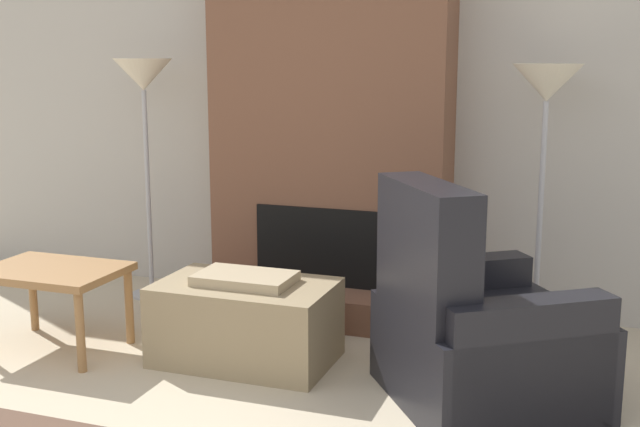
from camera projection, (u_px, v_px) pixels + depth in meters
The scene contains 7 objects.
wall_back at pixel (342, 93), 4.94m from camera, with size 6.88×0.06×2.60m, color #BCB7AD.
fireplace at pixel (329, 107), 4.73m from camera, with size 1.43×0.67×2.60m.
ottoman at pixel (246, 321), 4.05m from camera, with size 0.88×0.55×0.46m.
armchair at pixel (472, 338), 3.55m from camera, with size 1.15×1.16×1.01m.
side_table at pixel (53, 279), 4.17m from camera, with size 0.71×0.51×0.45m.
floor_lamp_left at pixel (144, 90), 4.95m from camera, with size 0.36×0.36×1.51m.
floor_lamp_right at pixel (546, 101), 4.16m from camera, with size 0.36×0.36×1.49m.
Camera 1 is at (1.54, -1.50, 1.53)m, focal length 45.00 mm.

